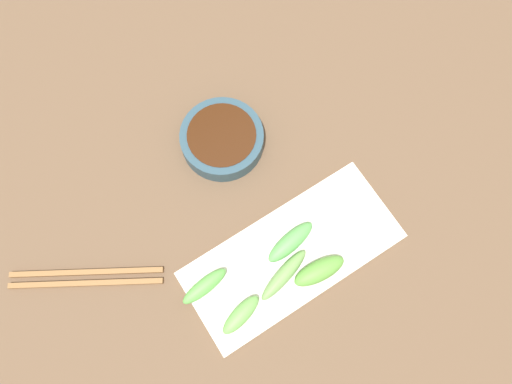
{
  "coord_description": "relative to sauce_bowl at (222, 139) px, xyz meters",
  "views": [
    {
      "loc": [
        0.17,
        -0.1,
        0.79
      ],
      "look_at": [
        -0.03,
        0.03,
        0.05
      ],
      "focal_mm": 35.83,
      "sensor_mm": 36.0,
      "label": 1
    }
  ],
  "objects": [
    {
      "name": "broccoli_stalk_3",
      "position": [
        0.26,
        0.01,
        0.01
      ],
      "size": [
        0.04,
        0.08,
        0.03
      ],
      "primitive_type": "ellipsoid",
      "rotation": [
        0.0,
        0.0,
        -0.1
      ],
      "color": "#60A540",
      "rests_on": "serving_plate"
    },
    {
      "name": "chopsticks",
      "position": [
        0.08,
        -0.29,
        -0.02
      ],
      "size": [
        0.14,
        0.21,
        0.01
      ],
      "rotation": [
        0.0,
        0.0,
        -0.54
      ],
      "color": "olive",
      "rests_on": "tabletop"
    },
    {
      "name": "serving_plate",
      "position": [
        0.21,
        -0.01,
        -0.01
      ],
      "size": [
        0.14,
        0.33,
        0.01
      ],
      "primitive_type": "cube",
      "color": "silver",
      "rests_on": "tabletop"
    },
    {
      "name": "sauce_bowl",
      "position": [
        0.0,
        0.0,
        0.0
      ],
      "size": [
        0.13,
        0.13,
        0.04
      ],
      "color": "#2E4C5B",
      "rests_on": "tabletop"
    },
    {
      "name": "broccoli_stalk_2",
      "position": [
        0.25,
        -0.12,
        0.0
      ],
      "size": [
        0.04,
        0.07,
        0.02
      ],
      "primitive_type": "ellipsoid",
      "rotation": [
        0.0,
        0.0,
        0.25
      ],
      "color": "#6DB453",
      "rests_on": "serving_plate"
    },
    {
      "name": "broccoli_stalk_4",
      "position": [
        0.19,
        -0.14,
        0.01
      ],
      "size": [
        0.03,
        0.08,
        0.03
      ],
      "primitive_type": "ellipsoid",
      "rotation": [
        0.0,
        0.0,
        0.11
      ],
      "color": "#62BB50",
      "rests_on": "serving_plate"
    },
    {
      "name": "broccoli_stalk_1",
      "position": [
        0.23,
        -0.04,
        0.0
      ],
      "size": [
        0.05,
        0.1,
        0.02
      ],
      "primitive_type": "ellipsoid",
      "rotation": [
        0.0,
        0.0,
        0.28
      ],
      "color": "#70A155",
      "rests_on": "serving_plate"
    },
    {
      "name": "tabletop",
      "position": [
        0.14,
        -0.03,
        -0.03
      ],
      "size": [
        2.1,
        2.1,
        0.02
      ],
      "primitive_type": "cube",
      "color": "brown",
      "rests_on": "ground"
    },
    {
      "name": "broccoli_stalk_0",
      "position": [
        0.2,
        -0.0,
        0.01
      ],
      "size": [
        0.04,
        0.09,
        0.03
      ],
      "primitive_type": "ellipsoid",
      "rotation": [
        0.0,
        0.0,
        0.16
      ],
      "color": "#60B859",
      "rests_on": "serving_plate"
    }
  ]
}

